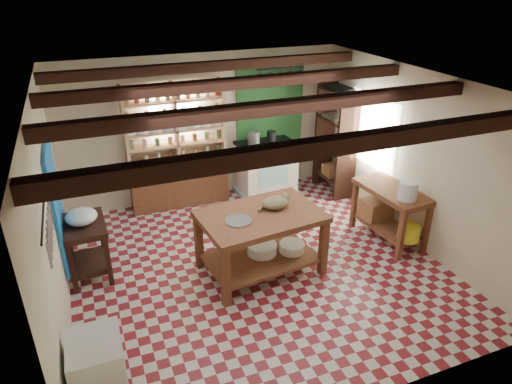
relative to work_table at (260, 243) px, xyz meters
name	(u,v)px	position (x,y,z in m)	size (l,w,h in m)	color
floor	(256,266)	(-0.02, 0.12, -0.46)	(5.00, 5.00, 0.02)	maroon
ceiling	(256,84)	(-0.02, 0.12, 2.15)	(5.00, 5.00, 0.02)	#504F55
wall_back	(204,128)	(-0.02, 2.62, 0.85)	(5.00, 0.04, 2.60)	beige
wall_front	(364,298)	(-0.02, -2.38, 0.85)	(5.00, 0.04, 2.60)	beige
wall_left	(50,218)	(-2.52, 0.12, 0.85)	(0.04, 5.00, 2.60)	beige
wall_right	(412,157)	(2.48, 0.12, 0.85)	(0.04, 5.00, 2.60)	beige
ceiling_beams	(256,94)	(-0.02, 0.12, 2.03)	(5.00, 3.80, 0.15)	#331911
blue_wall_patch	(56,200)	(-2.49, 1.02, 0.65)	(0.04, 1.40, 1.60)	#1867B6
green_wall_patch	(270,124)	(1.23, 2.59, 0.80)	(1.30, 0.04, 2.30)	#215425
window_back	(175,109)	(-0.52, 2.60, 1.25)	(0.90, 0.02, 0.80)	silver
window_right	(372,131)	(2.46, 1.12, 0.95)	(0.02, 1.30, 1.20)	silver
utensil_rail	(46,231)	(-2.46, -1.08, 1.33)	(0.06, 0.90, 0.28)	black
pot_rack	(280,78)	(1.23, 2.17, 1.73)	(0.86, 0.12, 0.36)	black
shelving_unit	(177,146)	(-0.57, 2.43, 0.65)	(1.70, 0.34, 2.20)	tan
tall_rack	(335,141)	(2.26, 1.92, 0.55)	(0.40, 0.86, 2.00)	#331911
work_table	(260,243)	(0.00, 0.00, 0.00)	(1.59, 1.06, 0.90)	brown
stove	(266,168)	(1.03, 2.27, 0.05)	(1.03, 0.69, 1.01)	white
prep_table	(88,249)	(-2.22, 0.78, -0.05)	(0.55, 0.80, 0.81)	#331911
white_cabinet	(100,377)	(-2.24, -1.56, -0.03)	(0.47, 0.57, 0.85)	white
right_counter	(389,214)	(2.16, 0.06, -0.02)	(0.60, 1.20, 0.86)	brown
cat	(275,203)	(0.24, 0.08, 0.54)	(0.37, 0.28, 0.17)	#968157
steel_tray	(238,221)	(-0.34, -0.09, 0.46)	(0.35, 0.35, 0.02)	#96969D
basin_large	(262,249)	(0.04, 0.05, -0.14)	(0.42, 0.42, 0.14)	white
basin_small	(292,247)	(0.46, -0.05, -0.15)	(0.36, 0.36, 0.12)	white
kettle_left	(254,138)	(0.78, 2.25, 0.68)	(0.22, 0.22, 0.25)	#96969D
kettle_right	(271,137)	(1.13, 2.27, 0.66)	(0.17, 0.17, 0.21)	black
enamel_bowl	(81,217)	(-2.22, 0.78, 0.46)	(0.41, 0.41, 0.20)	white
white_bucket	(408,190)	(2.14, -0.30, 0.55)	(0.28, 0.28, 0.28)	white
wicker_basket	(376,209)	(2.14, 0.36, -0.07)	(0.45, 0.36, 0.31)	#915F3A
yellow_tub	(409,233)	(2.20, -0.39, -0.11)	(0.32, 0.32, 0.23)	yellow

